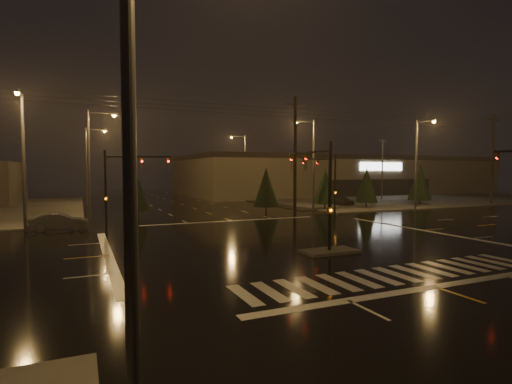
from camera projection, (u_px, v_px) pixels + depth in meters
ground at (293, 241)px, 25.22m from camera, size 140.00×140.00×0.00m
sidewalk_ne at (365, 198)px, 64.73m from camera, size 36.00×36.00×0.12m
median_island at (329, 251)px, 21.56m from camera, size 3.00×1.60×0.15m
crosswalk at (396, 274)px, 17.00m from camera, size 15.00×2.60×0.01m
stop_bar_near at (434, 287)px, 15.17m from camera, size 16.00×0.50×0.01m
stop_bar_far at (232, 221)px, 35.27m from camera, size 16.00×0.50×0.01m
parking_lot at (397, 198)px, 64.92m from camera, size 50.00×24.00×0.08m
retail_building at (333, 174)px, 81.15m from camera, size 60.20×28.30×7.20m
signal_mast_median at (320, 183)px, 22.22m from camera, size 0.25×4.59×6.00m
signal_mast_ne at (329, 178)px, 38.11m from camera, size 4.84×1.86×6.00m
signal_mast_nw at (120, 179)px, 30.45m from camera, size 4.84×1.86×6.00m
streetlight_0 at (148, 88)px, 6.70m from camera, size 2.77×0.32×10.00m
streetlight_1 at (92, 156)px, 36.85m from camera, size 2.77×0.32×10.00m
streetlight_2 at (89, 160)px, 51.46m from camera, size 2.77×0.32×10.00m
streetlight_3 at (311, 158)px, 44.05m from camera, size 2.77×0.32×10.00m
streetlight_4 at (243, 162)px, 62.32m from camera, size 2.77×0.32×10.00m
streetlight_5 at (23, 152)px, 28.68m from camera, size 0.32×2.77×10.00m
streetlight_6 at (418, 158)px, 44.01m from camera, size 0.32×2.77×10.00m
utility_pole_1 at (295, 154)px, 40.92m from camera, size 2.20×0.32×12.00m
utility_pole_2 at (492, 158)px, 53.02m from camera, size 2.20×0.32×12.00m
conifer_0 at (325, 186)px, 45.56m from camera, size 2.62×2.62×4.80m
conifer_1 at (367, 185)px, 47.55m from camera, size 2.63×2.63×4.81m
conifer_2 at (420, 182)px, 51.56m from camera, size 2.94×2.94×5.30m
conifer_3 at (138, 193)px, 37.13m from camera, size 2.11×2.11×3.99m
conifer_4 at (266, 187)px, 41.55m from camera, size 2.62×2.62×4.80m
car_parked at (339, 200)px, 51.11m from camera, size 1.91×4.50×1.52m
car_crossing at (59, 222)px, 29.46m from camera, size 4.03×1.49×1.32m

